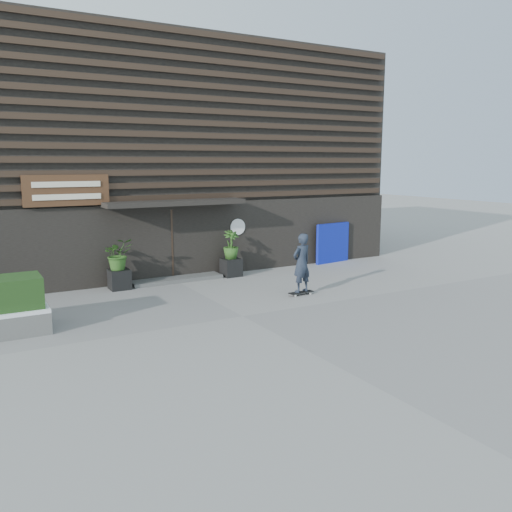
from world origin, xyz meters
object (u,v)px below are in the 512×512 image
planter_pot_right (231,267)px  skateboarder (302,263)px  blue_tarp (333,243)px  planter_pot_left (119,279)px

planter_pot_right → skateboarder: 3.45m
planter_pot_right → blue_tarp: bearing=3.8°
planter_pot_left → blue_tarp: blue_tarp is taller
blue_tarp → skateboarder: size_ratio=0.90×
skateboarder → blue_tarp: bearing=42.8°
planter_pot_right → skateboarder: skateboarder is taller
planter_pot_left → planter_pot_right: 3.80m
planter_pot_left → blue_tarp: (8.32, 0.30, 0.46)m
planter_pot_right → blue_tarp: 4.55m
planter_pot_right → blue_tarp: (4.52, 0.30, 0.46)m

